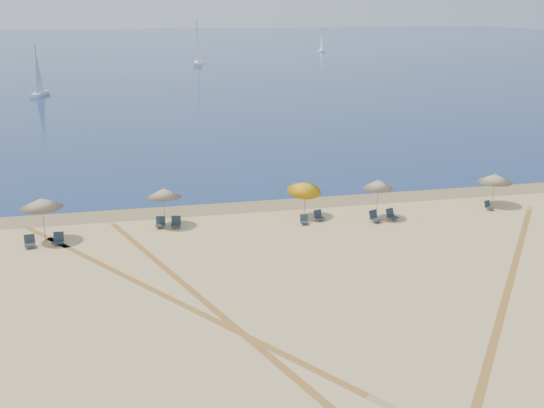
# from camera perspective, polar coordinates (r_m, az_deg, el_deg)

# --- Properties ---
(ocean) EXTENTS (500.00, 500.00, 0.00)m
(ocean) POSITION_cam_1_polar(r_m,az_deg,el_deg) (241.24, -10.88, 13.99)
(ocean) COLOR #0C2151
(ocean) RESTS_ON ground
(wet_sand) EXTENTS (500.00, 500.00, 0.00)m
(wet_sand) POSITION_cam_1_polar(r_m,az_deg,el_deg) (42.49, -1.16, -0.10)
(wet_sand) COLOR olive
(wet_sand) RESTS_ON ground
(umbrella_1) EXTENTS (2.34, 2.34, 2.60)m
(umbrella_1) POSITION_cam_1_polar(r_m,az_deg,el_deg) (37.61, -20.18, 0.08)
(umbrella_1) COLOR gray
(umbrella_1) RESTS_ON ground
(umbrella_2) EXTENTS (2.11, 2.14, 2.42)m
(umbrella_2) POSITION_cam_1_polar(r_m,az_deg,el_deg) (38.48, -9.80, 1.00)
(umbrella_2) COLOR gray
(umbrella_2) RESTS_ON ground
(umbrella_3) EXTENTS (2.17, 2.24, 2.51)m
(umbrella_3) POSITION_cam_1_polar(r_m,az_deg,el_deg) (39.57, 2.95, 1.54)
(umbrella_3) COLOR gray
(umbrella_3) RESTS_ON ground
(umbrella_4) EXTENTS (1.88, 1.89, 2.57)m
(umbrella_4) POSITION_cam_1_polar(r_m,az_deg,el_deg) (39.81, 9.59, 1.79)
(umbrella_4) COLOR gray
(umbrella_4) RESTS_ON ground
(umbrella_5) EXTENTS (2.31, 2.31, 2.22)m
(umbrella_5) POSITION_cam_1_polar(r_m,az_deg,el_deg) (44.56, 19.55, 2.22)
(umbrella_5) COLOR gray
(umbrella_5) RESTS_ON ground
(chair_2) EXTENTS (0.67, 0.76, 0.70)m
(chair_2) POSITION_cam_1_polar(r_m,az_deg,el_deg) (37.49, -21.11, -3.23)
(chair_2) COLOR #1D252D
(chair_2) RESTS_ON ground
(chair_3) EXTENTS (0.65, 0.73, 0.69)m
(chair_3) POSITION_cam_1_polar(r_m,az_deg,el_deg) (37.41, -18.82, -3.04)
(chair_3) COLOR #1D252D
(chair_3) RESTS_ON ground
(chair_4) EXTENTS (0.62, 0.71, 0.66)m
(chair_4) POSITION_cam_1_polar(r_m,az_deg,el_deg) (38.70, -10.08, -1.69)
(chair_4) COLOR #1D252D
(chair_4) RESTS_ON ground
(chair_5) EXTENTS (0.69, 0.77, 0.69)m
(chair_5) POSITION_cam_1_polar(r_m,az_deg,el_deg) (38.53, -8.71, -1.69)
(chair_5) COLOR #1D252D
(chair_5) RESTS_ON ground
(chair_6) EXTENTS (0.56, 0.64, 0.59)m
(chair_6) POSITION_cam_1_polar(r_m,az_deg,el_deg) (38.77, 2.94, -1.46)
(chair_6) COLOR #1D252D
(chair_6) RESTS_ON ground
(chair_7) EXTENTS (0.69, 0.75, 0.65)m
(chair_7) POSITION_cam_1_polar(r_m,az_deg,el_deg) (39.50, 4.27, -1.08)
(chair_7) COLOR #1D252D
(chair_7) RESTS_ON ground
(chair_8) EXTENTS (0.81, 0.87, 0.72)m
(chair_8) POSITION_cam_1_polar(r_m,az_deg,el_deg) (39.63, 9.30, -1.16)
(chair_8) COLOR #1D252D
(chair_8) RESTS_ON ground
(chair_9) EXTENTS (0.77, 0.83, 0.70)m
(chair_9) POSITION_cam_1_polar(r_m,az_deg,el_deg) (40.22, 10.77, -0.98)
(chair_9) COLOR #1D252D
(chair_9) RESTS_ON ground
(chair_10) EXTENTS (0.64, 0.70, 0.59)m
(chair_10) POSITION_cam_1_polar(r_m,az_deg,el_deg) (43.89, 19.05, -0.15)
(chair_10) COLOR #1D252D
(chair_10) RESTS_ON ground
(sailboat_0) EXTENTS (2.62, 7.11, 10.35)m
(sailboat_0) POSITION_cam_1_polar(r_m,az_deg,el_deg) (152.17, -6.76, 13.58)
(sailboat_0) COLOR white
(sailboat_0) RESTS_ON ocean
(sailboat_1) EXTENTS (1.69, 4.92, 7.19)m
(sailboat_1) POSITION_cam_1_polar(r_m,az_deg,el_deg) (199.67, 4.50, 14.23)
(sailboat_1) COLOR white
(sailboat_1) RESTS_ON ocean
(sailboat_2) EXTENTS (2.25, 5.17, 7.48)m
(sailboat_2) POSITION_cam_1_polar(r_m,az_deg,el_deg) (102.94, -20.40, 10.42)
(sailboat_2) COLOR white
(sailboat_2) RESTS_ON ocean
(tire_tracks) EXTENTS (56.91, 44.27, 0.00)m
(tire_tracks) POSITION_cam_1_polar(r_m,az_deg,el_deg) (29.71, 1.45, -8.03)
(tire_tracks) COLOR tan
(tire_tracks) RESTS_ON ground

